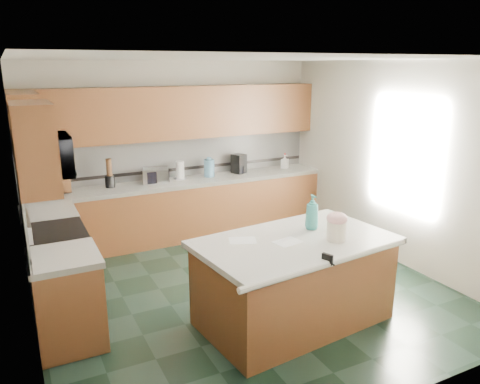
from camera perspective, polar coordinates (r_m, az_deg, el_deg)
floor at (r=5.81m, az=0.23°, el=-11.73°), size 4.60×4.60×0.00m
ceiling at (r=5.17m, az=0.26°, el=15.98°), size 4.60×4.60×0.00m
wall_back at (r=7.43m, az=-7.89°, el=5.16°), size 4.60×0.04×2.70m
wall_front at (r=3.52m, az=17.69°, el=-6.92°), size 4.60×0.04×2.70m
wall_left at (r=4.79m, az=-25.37°, el=-1.81°), size 0.04×4.60×2.70m
wall_right at (r=6.68m, az=18.32°, el=3.39°), size 0.04×4.60×2.70m
back_base_cab at (r=7.35m, az=-6.82°, el=-2.30°), size 4.60×0.60×0.86m
back_countertop at (r=7.23m, az=-6.94°, el=1.18°), size 4.60×0.64×0.06m
back_upper_cab at (r=7.18m, az=-7.58°, el=9.57°), size 4.60×0.33×0.78m
back_backsplash at (r=7.42m, az=-7.78°, el=4.24°), size 4.60×0.02×0.63m
back_accent_band at (r=7.46m, az=-7.71°, el=2.77°), size 4.60×0.01×0.05m
left_base_cab_rear at (r=6.31m, az=-21.93°, el=-6.35°), size 0.60×0.82×0.86m
left_counter_rear at (r=6.17m, az=-22.35°, el=-2.36°), size 0.64×0.82×0.06m
left_base_cab_front at (r=4.91m, az=-20.23°, el=-12.44°), size 0.60×0.72×0.86m
left_counter_front at (r=4.72m, az=-20.74°, el=-7.47°), size 0.64×0.72×0.06m
left_backsplash at (r=5.35m, az=-25.10°, el=-1.38°), size 0.02×2.30×0.63m
left_accent_band at (r=5.41m, az=-24.80°, el=-3.36°), size 0.01×2.30×0.05m
left_upper_cab_rear at (r=6.08m, az=-24.73°, el=7.32°), size 0.33×1.09×0.78m
left_upper_cab_front at (r=4.44m, az=-23.74°, el=4.95°), size 0.33×0.72×0.78m
range_body at (r=5.58m, az=-21.17°, el=-9.02°), size 0.60×0.76×0.88m
range_oven_door at (r=5.62m, az=-18.17°, el=-9.00°), size 0.02×0.68×0.55m
range_cooktop at (r=5.41m, az=-21.64°, el=-4.56°), size 0.62×0.78×0.04m
range_handle at (r=5.48m, az=-18.19°, el=-5.32°), size 0.02×0.66×0.02m
range_backguard at (r=5.37m, az=-24.52°, el=-3.69°), size 0.06×0.76×0.18m
microwave at (r=5.21m, az=-22.53°, el=4.11°), size 0.50×0.73×0.41m
island_base at (r=5.00m, az=6.56°, el=-11.00°), size 2.00×1.28×0.86m
island_top at (r=4.82m, az=6.73°, el=-6.09°), size 2.11×1.39×0.06m
island_bullnose at (r=4.38m, az=10.99°, el=-8.54°), size 1.99×0.28×0.06m
treat_jar at (r=4.82m, az=11.65°, el=-4.67°), size 0.21×0.21×0.20m
treat_jar_lid at (r=4.77m, az=11.74°, el=-3.18°), size 0.21×0.21×0.13m
treat_jar_knob at (r=4.76m, az=11.77°, el=-2.66°), size 0.07×0.02×0.02m
treat_jar_knob_end_l at (r=4.74m, az=11.44°, el=-2.72°), size 0.04×0.04×0.04m
treat_jar_knob_end_r at (r=4.78m, az=12.09°, el=-2.60°), size 0.04×0.04×0.04m
soap_bottle_island at (r=5.07m, az=8.79°, el=-2.43°), size 0.16×0.16×0.38m
paper_sheet_a at (r=4.73m, az=5.84°, el=-6.07°), size 0.30×0.25×0.00m
paper_sheet_b at (r=4.74m, az=0.31°, el=-5.92°), size 0.32×0.29×0.00m
clamp_body at (r=4.36m, az=10.60°, el=-8.03°), size 0.07×0.11×0.10m
clamp_handle at (r=4.32m, az=11.10°, el=-8.57°), size 0.02×0.07×0.02m
knife_block at (r=6.88m, az=-20.48°, el=0.92°), size 0.16×0.20×0.27m
utensil_crock at (r=7.00m, az=-15.56°, el=1.23°), size 0.14×0.14×0.17m
utensil_bundle at (r=6.96m, az=-15.69°, el=2.91°), size 0.08×0.08×0.25m
toaster_oven at (r=7.12m, az=-10.21°, el=1.98°), size 0.43×0.36×0.22m
toaster_oven_door at (r=7.01m, az=-9.93°, el=1.78°), size 0.33×0.01×0.18m
paper_towel at (r=7.28m, az=-7.30°, el=2.64°), size 0.12×0.12×0.28m
paper_towel_base at (r=7.31m, az=-7.27°, el=1.63°), size 0.19×0.19×0.01m
water_jug at (r=7.41m, az=-3.77°, el=2.92°), size 0.16×0.16×0.27m
water_jug_neck at (r=7.38m, az=-3.79°, el=4.09°), size 0.08×0.08×0.04m
coffee_maker at (r=7.64m, az=-0.14°, el=3.48°), size 0.24×0.25×0.31m
coffee_carafe at (r=7.62m, az=0.01°, el=2.74°), size 0.13×0.13×0.13m
soap_bottle_back at (r=8.04m, az=5.48°, el=3.72°), size 0.15×0.15×0.23m
soap_back_cap at (r=8.01m, az=5.50°, el=4.64°), size 0.02×0.02×0.03m
window_light_proxy at (r=6.50m, az=19.48°, el=4.32°), size 0.02×1.40×1.10m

